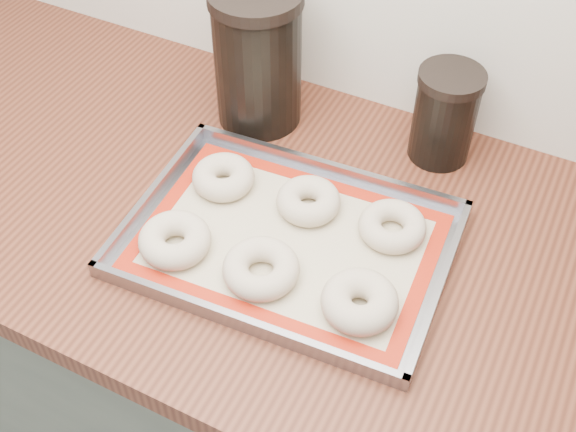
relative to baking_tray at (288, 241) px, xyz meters
The scene contains 11 objects.
countertop 0.24m from the baking_tray, 10.43° to the left, with size 3.06×0.68×0.04m, color brown.
baking_tray is the anchor object (origin of this frame).
baking_mat 0.00m from the baking_tray, 93.58° to the left, with size 0.44×0.32×0.00m.
bagel_front_left 0.16m from the baking_tray, 148.82° to the right, with size 0.10×0.10×0.04m, color beige.
bagel_front_mid 0.08m from the baking_tray, 93.29° to the right, with size 0.11×0.11×0.04m, color beige.
bagel_front_right 0.16m from the baking_tray, 25.44° to the right, with size 0.10×0.10×0.04m, color beige.
bagel_back_left 0.15m from the baking_tray, 157.27° to the left, with size 0.10×0.10×0.04m, color beige.
bagel_back_mid 0.07m from the baking_tray, 91.70° to the left, with size 0.10×0.10×0.04m, color beige.
bagel_back_right 0.15m from the baking_tray, 32.68° to the left, with size 0.10×0.10×0.03m, color beige.
canister_left 0.32m from the baking_tray, 126.17° to the left, with size 0.15×0.15×0.24m.
canister_mid 0.32m from the baking_tray, 65.58° to the left, with size 0.10×0.10×0.16m.
Camera 1 is at (0.08, 1.02, 1.70)m, focal length 45.00 mm.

